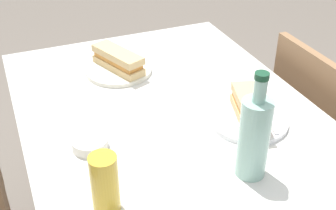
{
  "coord_description": "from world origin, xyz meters",
  "views": [
    {
      "loc": [
        1.07,
        -0.44,
        1.51
      ],
      "look_at": [
        0.0,
        0.0,
        0.77
      ],
      "focal_mm": 47.54,
      "sensor_mm": 36.0,
      "label": 1
    }
  ],
  "objects_px": {
    "plate_near": "(119,70)",
    "plate_far": "(248,120)",
    "olive_bowl": "(90,144)",
    "baguette_sandwich_far": "(250,109)",
    "baguette_sandwich_near": "(118,60)",
    "water_bottle": "(254,136)",
    "dining_table": "(168,138)",
    "beer_glass": "(105,184)",
    "knife_near": "(128,62)",
    "knife_far": "(265,114)",
    "chair_far": "(319,133)"
  },
  "relations": [
    {
      "from": "plate_near",
      "to": "beer_glass",
      "type": "xyz_separation_m",
      "value": [
        0.63,
        -0.22,
        0.07
      ]
    },
    {
      "from": "dining_table",
      "to": "plate_near",
      "type": "xyz_separation_m",
      "value": [
        -0.3,
        -0.07,
        0.11
      ]
    },
    {
      "from": "plate_near",
      "to": "baguette_sandwich_near",
      "type": "xyz_separation_m",
      "value": [
        0.0,
        0.0,
        0.04
      ]
    },
    {
      "from": "plate_far",
      "to": "olive_bowl",
      "type": "height_order",
      "value": "olive_bowl"
    },
    {
      "from": "plate_near",
      "to": "baguette_sandwich_far",
      "type": "distance_m",
      "value": 0.52
    },
    {
      "from": "plate_near",
      "to": "baguette_sandwich_near",
      "type": "relative_size",
      "value": 1.04
    },
    {
      "from": "knife_near",
      "to": "water_bottle",
      "type": "xyz_separation_m",
      "value": [
        0.68,
        0.1,
        0.1
      ]
    },
    {
      "from": "baguette_sandwich_near",
      "to": "plate_far",
      "type": "xyz_separation_m",
      "value": [
        0.45,
        0.26,
        -0.04
      ]
    },
    {
      "from": "knife_far",
      "to": "dining_table",
      "type": "bearing_deg",
      "value": -122.0
    },
    {
      "from": "dining_table",
      "to": "knife_far",
      "type": "relative_size",
      "value": 6.72
    },
    {
      "from": "dining_table",
      "to": "olive_bowl",
      "type": "bearing_deg",
      "value": -71.12
    },
    {
      "from": "knife_far",
      "to": "water_bottle",
      "type": "relative_size",
      "value": 0.61
    },
    {
      "from": "plate_near",
      "to": "olive_bowl",
      "type": "distance_m",
      "value": 0.44
    },
    {
      "from": "olive_bowl",
      "to": "water_bottle",
      "type": "bearing_deg",
      "value": 54.07
    },
    {
      "from": "plate_near",
      "to": "beer_glass",
      "type": "height_order",
      "value": "beer_glass"
    },
    {
      "from": "baguette_sandwich_far",
      "to": "knife_far",
      "type": "distance_m",
      "value": 0.06
    },
    {
      "from": "beer_glass",
      "to": "plate_far",
      "type": "bearing_deg",
      "value": 110.11
    },
    {
      "from": "plate_far",
      "to": "olive_bowl",
      "type": "relative_size",
      "value": 2.35
    },
    {
      "from": "chair_far",
      "to": "baguette_sandwich_far",
      "type": "relative_size",
      "value": 3.85
    },
    {
      "from": "baguette_sandwich_far",
      "to": "water_bottle",
      "type": "bearing_deg",
      "value": -30.27
    },
    {
      "from": "plate_near",
      "to": "plate_far",
      "type": "xyz_separation_m",
      "value": [
        0.45,
        0.26,
        0.0
      ]
    },
    {
      "from": "dining_table",
      "to": "plate_far",
      "type": "height_order",
      "value": "plate_far"
    },
    {
      "from": "knife_near",
      "to": "olive_bowl",
      "type": "xyz_separation_m",
      "value": [
        0.42,
        -0.25,
        -0.0
      ]
    },
    {
      "from": "beer_glass",
      "to": "olive_bowl",
      "type": "xyz_separation_m",
      "value": [
        -0.24,
        0.02,
        -0.06
      ]
    },
    {
      "from": "knife_far",
      "to": "plate_near",
      "type": "bearing_deg",
      "value": -145.1
    },
    {
      "from": "plate_far",
      "to": "water_bottle",
      "type": "xyz_separation_m",
      "value": [
        0.2,
        -0.11,
        0.11
      ]
    },
    {
      "from": "dining_table",
      "to": "knife_near",
      "type": "xyz_separation_m",
      "value": [
        -0.33,
        -0.02,
        0.12
      ]
    },
    {
      "from": "knife_near",
      "to": "olive_bowl",
      "type": "relative_size",
      "value": 1.79
    },
    {
      "from": "dining_table",
      "to": "plate_near",
      "type": "relative_size",
      "value": 5.09
    },
    {
      "from": "baguette_sandwich_far",
      "to": "knife_far",
      "type": "height_order",
      "value": "baguette_sandwich_far"
    },
    {
      "from": "water_bottle",
      "to": "olive_bowl",
      "type": "distance_m",
      "value": 0.45
    },
    {
      "from": "knife_far",
      "to": "olive_bowl",
      "type": "bearing_deg",
      "value": -97.02
    },
    {
      "from": "baguette_sandwich_near",
      "to": "plate_far",
      "type": "distance_m",
      "value": 0.52
    },
    {
      "from": "knife_near",
      "to": "baguette_sandwich_far",
      "type": "relative_size",
      "value": 0.82
    },
    {
      "from": "baguette_sandwich_far",
      "to": "olive_bowl",
      "type": "bearing_deg",
      "value": -97.28
    },
    {
      "from": "plate_near",
      "to": "plate_far",
      "type": "relative_size",
      "value": 1.0
    },
    {
      "from": "baguette_sandwich_far",
      "to": "chair_far",
      "type": "bearing_deg",
      "value": 108.93
    },
    {
      "from": "dining_table",
      "to": "baguette_sandwich_far",
      "type": "height_order",
      "value": "baguette_sandwich_far"
    },
    {
      "from": "olive_bowl",
      "to": "baguette_sandwich_far",
      "type": "bearing_deg",
      "value": 82.72
    },
    {
      "from": "beer_glass",
      "to": "chair_far",
      "type": "bearing_deg",
      "value": 109.55
    },
    {
      "from": "plate_far",
      "to": "beer_glass",
      "type": "height_order",
      "value": "beer_glass"
    },
    {
      "from": "baguette_sandwich_near",
      "to": "olive_bowl",
      "type": "height_order",
      "value": "baguette_sandwich_near"
    },
    {
      "from": "water_bottle",
      "to": "plate_far",
      "type": "bearing_deg",
      "value": 149.73
    },
    {
      "from": "knife_near",
      "to": "chair_far",
      "type": "bearing_deg",
      "value": 63.48
    },
    {
      "from": "dining_table",
      "to": "knife_near",
      "type": "distance_m",
      "value": 0.35
    },
    {
      "from": "dining_table",
      "to": "olive_bowl",
      "type": "height_order",
      "value": "olive_bowl"
    },
    {
      "from": "knife_near",
      "to": "beer_glass",
      "type": "distance_m",
      "value": 0.71
    },
    {
      "from": "baguette_sandwich_near",
      "to": "knife_far",
      "type": "distance_m",
      "value": 0.56
    },
    {
      "from": "plate_near",
      "to": "knife_far",
      "type": "distance_m",
      "value": 0.55
    },
    {
      "from": "plate_near",
      "to": "olive_bowl",
      "type": "height_order",
      "value": "olive_bowl"
    }
  ]
}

